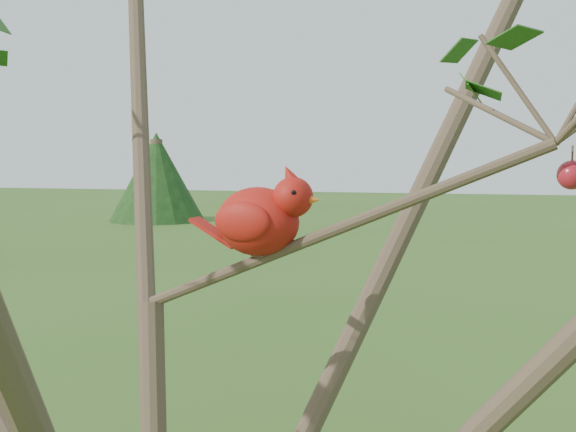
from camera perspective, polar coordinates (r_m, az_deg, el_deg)
name	(u,v)px	position (r m, az deg, el deg)	size (l,w,h in m)	color
crabapple_tree	(164,200)	(1.13, -8.82, 1.14)	(2.35, 2.05, 2.95)	#3E2F21
cardinal	(262,218)	(1.20, -1.85, -0.14)	(0.22, 0.12, 0.15)	#A6140E
distant_trees	(570,174)	(25.37, 19.40, 2.86)	(42.39, 9.71, 3.46)	#3E2F21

